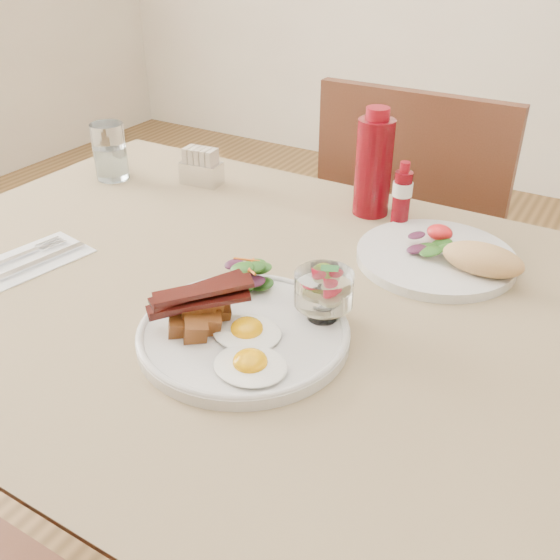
{
  "coord_description": "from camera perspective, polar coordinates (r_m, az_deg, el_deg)",
  "views": [
    {
      "loc": [
        0.4,
        -0.66,
        1.24
      ],
      "look_at": [
        0.04,
        -0.05,
        0.82
      ],
      "focal_mm": 40.0,
      "sensor_mm": 36.0,
      "label": 1
    }
  ],
  "objects": [
    {
      "name": "bacon_potato_pile",
      "position": [
        0.81,
        -7.35,
        -2.61
      ],
      "size": [
        0.12,
        0.13,
        0.06
      ],
      "rotation": [
        0.0,
        0.0,
        0.42
      ],
      "color": "brown",
      "rests_on": "main_plate"
    },
    {
      "name": "side_salad",
      "position": [
        0.9,
        -2.96,
        0.37
      ],
      "size": [
        0.08,
        0.08,
        0.04
      ],
      "rotation": [
        0.0,
        0.0,
        -0.19
      ],
      "color": "#1B4C14",
      "rests_on": "main_plate"
    },
    {
      "name": "second_plate",
      "position": [
        1.02,
        15.02,
        2.09
      ],
      "size": [
        0.27,
        0.25,
        0.06
      ],
      "rotation": [
        0.0,
        0.0,
        0.15
      ],
      "color": "silver",
      "rests_on": "table"
    },
    {
      "name": "hot_sauce_bottle",
      "position": [
        1.11,
        11.07,
        7.5
      ],
      "size": [
        0.04,
        0.04,
        0.12
      ],
      "rotation": [
        0.0,
        0.0,
        0.29
      ],
      "color": "#5C050C",
      "rests_on": "table"
    },
    {
      "name": "water_glass",
      "position": [
        1.36,
        -15.25,
        10.98
      ],
      "size": [
        0.07,
        0.07,
        0.12
      ],
      "color": "white",
      "rests_on": "table"
    },
    {
      "name": "napkin_cutlery",
      "position": [
        1.08,
        -22.26,
        1.5
      ],
      "size": [
        0.14,
        0.21,
        0.01
      ],
      "rotation": [
        0.0,
        0.0,
        -0.17
      ],
      "color": "white",
      "rests_on": "table"
    },
    {
      "name": "fruit_cup",
      "position": [
        0.82,
        4.05,
        -0.83
      ],
      "size": [
        0.08,
        0.08,
        0.08
      ],
      "rotation": [
        0.0,
        0.0,
        -0.17
      ],
      "color": "white",
      "rests_on": "main_plate"
    },
    {
      "name": "ketchup_bottle",
      "position": [
        1.15,
        8.56,
        10.31
      ],
      "size": [
        0.08,
        0.08,
        0.2
      ],
      "rotation": [
        0.0,
        0.0,
        -0.3
      ],
      "color": "#5C050C",
      "rests_on": "table"
    },
    {
      "name": "fried_eggs",
      "position": [
        0.78,
        -2.89,
        -6.11
      ],
      "size": [
        0.15,
        0.16,
        0.03
      ],
      "rotation": [
        0.0,
        0.0,
        -0.29
      ],
      "color": "white",
      "rests_on": "main_plate"
    },
    {
      "name": "main_plate",
      "position": [
        0.83,
        -3.34,
        -4.94
      ],
      "size": [
        0.28,
        0.28,
        0.02
      ],
      "primitive_type": "cylinder",
      "color": "silver",
      "rests_on": "table"
    },
    {
      "name": "table",
      "position": [
        0.97,
        -0.45,
        -5.87
      ],
      "size": [
        1.33,
        0.88,
        0.75
      ],
      "color": "#522B19",
      "rests_on": "ground"
    },
    {
      "name": "sugar_caddy",
      "position": [
        1.3,
        -7.21,
        10.09
      ],
      "size": [
        0.09,
        0.05,
        0.07
      ],
      "rotation": [
        0.0,
        0.0,
        0.11
      ],
      "color": "silver",
      "rests_on": "table"
    },
    {
      "name": "chair_far",
      "position": [
        1.56,
        12.32,
        2.79
      ],
      "size": [
        0.42,
        0.42,
        0.93
      ],
      "color": "#522B19",
      "rests_on": "ground"
    }
  ]
}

